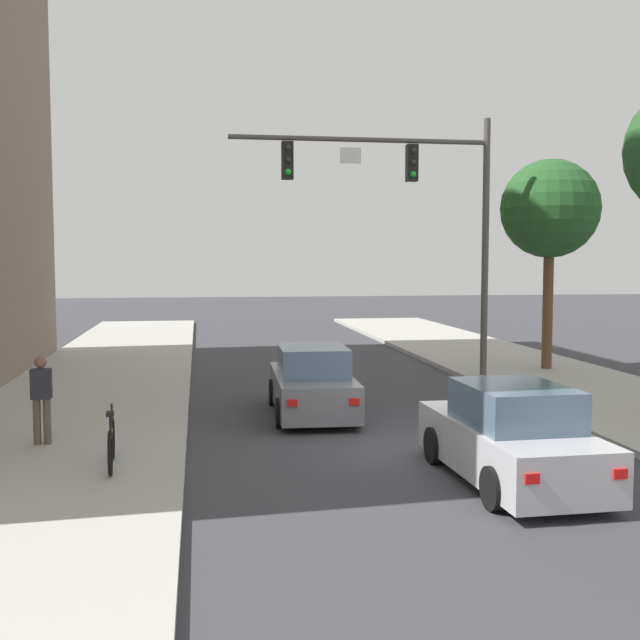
{
  "coord_description": "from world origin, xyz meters",
  "views": [
    {
      "loc": [
        -3.75,
        -14.01,
        3.57
      ],
      "look_at": [
        -0.63,
        5.83,
        2.0
      ],
      "focal_mm": 43.61,
      "sensor_mm": 36.0,
      "label": 1
    }
  ],
  "objects_px": {
    "car_lead_grey": "(312,384)",
    "car_following_silver": "(511,438)",
    "traffic_signal_mast": "(414,196)",
    "pedestrian_sidewalk_left_walker": "(41,395)",
    "bicycle_leaning": "(111,444)",
    "street_tree_second": "(550,210)"
  },
  "relations": [
    {
      "from": "pedestrian_sidewalk_left_walker",
      "to": "bicycle_leaning",
      "type": "xyz_separation_m",
      "value": [
        1.44,
        -1.84,
        -0.52
      ]
    },
    {
      "from": "car_lead_grey",
      "to": "car_following_silver",
      "type": "height_order",
      "value": "same"
    },
    {
      "from": "car_following_silver",
      "to": "bicycle_leaning",
      "type": "bearing_deg",
      "value": 167.69
    },
    {
      "from": "street_tree_second",
      "to": "car_following_silver",
      "type": "bearing_deg",
      "value": -117.67
    },
    {
      "from": "car_lead_grey",
      "to": "street_tree_second",
      "type": "xyz_separation_m",
      "value": [
        8.24,
        5.4,
        4.38
      ]
    },
    {
      "from": "pedestrian_sidewalk_left_walker",
      "to": "traffic_signal_mast",
      "type": "bearing_deg",
      "value": 37.81
    },
    {
      "from": "car_following_silver",
      "to": "pedestrian_sidewalk_left_walker",
      "type": "xyz_separation_m",
      "value": [
        -7.8,
        3.22,
        0.34
      ]
    },
    {
      "from": "traffic_signal_mast",
      "to": "car_lead_grey",
      "type": "xyz_separation_m",
      "value": [
        -3.6,
        -4.4,
        -4.67
      ]
    },
    {
      "from": "traffic_signal_mast",
      "to": "bicycle_leaning",
      "type": "bearing_deg",
      "value": -130.65
    },
    {
      "from": "pedestrian_sidewalk_left_walker",
      "to": "street_tree_second",
      "type": "height_order",
      "value": "street_tree_second"
    },
    {
      "from": "car_following_silver",
      "to": "bicycle_leaning",
      "type": "xyz_separation_m",
      "value": [
        -6.36,
        1.39,
        -0.18
      ]
    },
    {
      "from": "street_tree_second",
      "to": "bicycle_leaning",
      "type": "bearing_deg",
      "value": -141.2
    },
    {
      "from": "pedestrian_sidewalk_left_walker",
      "to": "street_tree_second",
      "type": "bearing_deg",
      "value": 30.34
    },
    {
      "from": "pedestrian_sidewalk_left_walker",
      "to": "bicycle_leaning",
      "type": "bearing_deg",
      "value": -51.89
    },
    {
      "from": "car_lead_grey",
      "to": "street_tree_second",
      "type": "bearing_deg",
      "value": 33.22
    },
    {
      "from": "pedestrian_sidewalk_left_walker",
      "to": "street_tree_second",
      "type": "distance_m",
      "value": 16.37
    },
    {
      "from": "traffic_signal_mast",
      "to": "street_tree_second",
      "type": "relative_size",
      "value": 1.16
    },
    {
      "from": "traffic_signal_mast",
      "to": "pedestrian_sidewalk_left_walker",
      "type": "xyz_separation_m",
      "value": [
        -9.04,
        -7.02,
        -4.33
      ]
    },
    {
      "from": "car_lead_grey",
      "to": "traffic_signal_mast",
      "type": "bearing_deg",
      "value": 50.76
    },
    {
      "from": "traffic_signal_mast",
      "to": "bicycle_leaning",
      "type": "height_order",
      "value": "traffic_signal_mast"
    },
    {
      "from": "car_following_silver",
      "to": "car_lead_grey",
      "type": "bearing_deg",
      "value": 111.92
    },
    {
      "from": "car_lead_grey",
      "to": "bicycle_leaning",
      "type": "relative_size",
      "value": 2.43
    }
  ]
}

